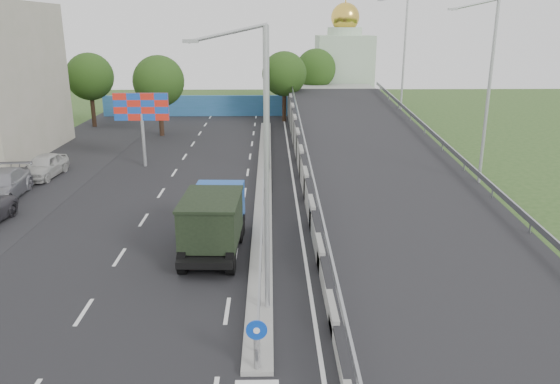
{
  "coord_description": "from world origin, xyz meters",
  "views": [
    {
      "loc": [
        0.43,
        -12.12,
        10.17
      ],
      "look_at": [
        0.91,
        13.98,
        2.2
      ],
      "focal_mm": 35.0,
      "sensor_mm": 36.0,
      "label": 1
    }
  ],
  "objects_px": {
    "billboard": "(141,111)",
    "parked_car_d": "(1,186)",
    "church": "(344,65)",
    "parked_car_e": "(44,166)",
    "sign_bollard": "(257,344)",
    "dump_truck": "(214,219)",
    "lamp_post_mid": "(265,92)",
    "lamp_post_near": "(261,159)",
    "lamp_post_far": "(267,69)"
  },
  "relations": [
    {
      "from": "lamp_post_far",
      "to": "parked_car_e",
      "type": "height_order",
      "value": "lamp_post_far"
    },
    {
      "from": "lamp_post_far",
      "to": "dump_truck",
      "type": "xyz_separation_m",
      "value": [
        -2.3,
        -34.2,
        -4.22
      ]
    },
    {
      "from": "dump_truck",
      "to": "parked_car_d",
      "type": "distance_m",
      "value": 16.08
    },
    {
      "from": "church",
      "to": "billboard",
      "type": "height_order",
      "value": "church"
    },
    {
      "from": "lamp_post_mid",
      "to": "dump_truck",
      "type": "distance_m",
      "value": 14.99
    },
    {
      "from": "billboard",
      "to": "parked_car_e",
      "type": "relative_size",
      "value": 1.15
    },
    {
      "from": "dump_truck",
      "to": "lamp_post_mid",
      "type": "bearing_deg",
      "value": 83.08
    },
    {
      "from": "dump_truck",
      "to": "church",
      "type": "bearing_deg",
      "value": 78.09
    },
    {
      "from": "sign_bollard",
      "to": "parked_car_e",
      "type": "relative_size",
      "value": 0.35
    },
    {
      "from": "lamp_post_far",
      "to": "parked_car_e",
      "type": "relative_size",
      "value": 2.11
    },
    {
      "from": "dump_truck",
      "to": "parked_car_e",
      "type": "relative_size",
      "value": 1.39
    },
    {
      "from": "lamp_post_near",
      "to": "lamp_post_far",
      "type": "distance_m",
      "value": 40.0
    },
    {
      "from": "sign_bollard",
      "to": "lamp_post_far",
      "type": "height_order",
      "value": "lamp_post_far"
    },
    {
      "from": "sign_bollard",
      "to": "parked_car_d",
      "type": "bearing_deg",
      "value": 131.83
    },
    {
      "from": "lamp_post_near",
      "to": "billboard",
      "type": "height_order",
      "value": "lamp_post_near"
    },
    {
      "from": "lamp_post_far",
      "to": "parked_car_d",
      "type": "xyz_separation_m",
      "value": [
        -16.1,
        -25.97,
        -4.95
      ]
    },
    {
      "from": "lamp_post_far",
      "to": "lamp_post_near",
      "type": "bearing_deg",
      "value": -90.0
    },
    {
      "from": "lamp_post_near",
      "to": "billboard",
      "type": "distance_m",
      "value": 23.87
    },
    {
      "from": "church",
      "to": "parked_car_d",
      "type": "distance_m",
      "value": 47.88
    },
    {
      "from": "lamp_post_mid",
      "to": "parked_car_e",
      "type": "relative_size",
      "value": 2.11
    },
    {
      "from": "lamp_post_near",
      "to": "billboard",
      "type": "relative_size",
      "value": 1.83
    },
    {
      "from": "lamp_post_far",
      "to": "parked_car_d",
      "type": "distance_m",
      "value": 30.95
    },
    {
      "from": "sign_bollard",
      "to": "lamp_post_mid",
      "type": "relative_size",
      "value": 0.17
    },
    {
      "from": "church",
      "to": "sign_bollard",
      "type": "bearing_deg",
      "value": -99.81
    },
    {
      "from": "parked_car_e",
      "to": "parked_car_d",
      "type": "bearing_deg",
      "value": -93.72
    },
    {
      "from": "lamp_post_mid",
      "to": "sign_bollard",
      "type": "bearing_deg",
      "value": -90.26
    },
    {
      "from": "lamp_post_near",
      "to": "church",
      "type": "height_order",
      "value": "church"
    },
    {
      "from": "billboard",
      "to": "parked_car_d",
      "type": "relative_size",
      "value": 0.93
    },
    {
      "from": "church",
      "to": "parked_car_d",
      "type": "height_order",
      "value": "church"
    },
    {
      "from": "lamp_post_mid",
      "to": "church",
      "type": "relative_size",
      "value": 0.73
    },
    {
      "from": "lamp_post_near",
      "to": "lamp_post_far",
      "type": "relative_size",
      "value": 1.0
    },
    {
      "from": "lamp_post_mid",
      "to": "lamp_post_far",
      "type": "xyz_separation_m",
      "value": [
        0.0,
        20.0,
        0.0
      ]
    },
    {
      "from": "billboard",
      "to": "parked_car_d",
      "type": "distance_m",
      "value": 11.11
    },
    {
      "from": "church",
      "to": "dump_truck",
      "type": "bearing_deg",
      "value": -104.19
    },
    {
      "from": "parked_car_d",
      "to": "parked_car_e",
      "type": "relative_size",
      "value": 1.24
    },
    {
      "from": "billboard",
      "to": "sign_bollard",
      "type": "bearing_deg",
      "value": -70.79
    },
    {
      "from": "church",
      "to": "billboard",
      "type": "relative_size",
      "value": 2.51
    },
    {
      "from": "lamp_post_far",
      "to": "church",
      "type": "xyz_separation_m",
      "value": [
        9.89,
        14.0,
        -0.5
      ]
    },
    {
      "from": "billboard",
      "to": "church",
      "type": "bearing_deg",
      "value": 59.3
    },
    {
      "from": "lamp_post_near",
      "to": "parked_car_e",
      "type": "height_order",
      "value": "lamp_post_near"
    },
    {
      "from": "billboard",
      "to": "dump_truck",
      "type": "distance_m",
      "value": 17.76
    },
    {
      "from": "lamp_post_mid",
      "to": "parked_car_e",
      "type": "height_order",
      "value": "lamp_post_mid"
    },
    {
      "from": "lamp_post_mid",
      "to": "church",
      "type": "height_order",
      "value": "church"
    },
    {
      "from": "church",
      "to": "parked_car_e",
      "type": "xyz_separation_m",
      "value": [
        -25.35,
        -34.95,
        -4.5
      ]
    },
    {
      "from": "billboard",
      "to": "lamp_post_far",
      "type": "bearing_deg",
      "value": 63.16
    },
    {
      "from": "lamp_post_near",
      "to": "billboard",
      "type": "bearing_deg",
      "value": 112.49
    },
    {
      "from": "church",
      "to": "parked_car_e",
      "type": "distance_m",
      "value": 43.41
    },
    {
      "from": "sign_bollard",
      "to": "church",
      "type": "height_order",
      "value": "church"
    },
    {
      "from": "lamp_post_mid",
      "to": "parked_car_d",
      "type": "xyz_separation_m",
      "value": [
        -16.1,
        -5.97,
        -4.95
      ]
    },
    {
      "from": "lamp_post_near",
      "to": "sign_bollard",
      "type": "bearing_deg",
      "value": -91.64
    }
  ]
}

